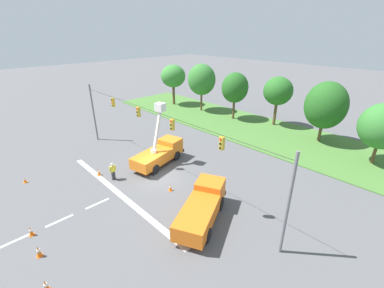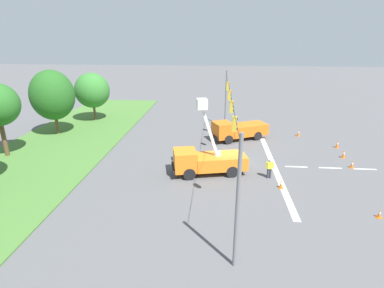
% 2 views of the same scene
% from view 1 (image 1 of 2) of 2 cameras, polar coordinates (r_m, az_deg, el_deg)
% --- Properties ---
extents(ground_plane, '(200.00, 200.00, 0.00)m').
position_cam_1_polar(ground_plane, '(25.60, -7.57, -7.13)').
color(ground_plane, '#565659').
extents(grass_verge, '(56.00, 12.00, 0.10)m').
position_cam_1_polar(grass_verge, '(37.88, 14.68, 2.95)').
color(grass_verge, '#477533').
rests_on(grass_verge, ground).
extents(lane_markings, '(17.60, 15.25, 0.01)m').
position_cam_1_polar(lane_markings, '(23.29, -19.08, -11.86)').
color(lane_markings, silver).
rests_on(lane_markings, ground).
extents(signal_gantry, '(26.20, 0.33, 7.20)m').
position_cam_1_polar(signal_gantry, '(23.56, -8.13, 2.43)').
color(signal_gantry, slate).
rests_on(signal_gantry, ground).
extents(tree_far_west, '(4.50, 4.56, 7.42)m').
position_cam_1_polar(tree_far_west, '(49.13, -4.20, 14.78)').
color(tree_far_west, brown).
rests_on(tree_far_west, ground).
extents(tree_west, '(4.82, 4.61, 8.07)m').
position_cam_1_polar(tree_west, '(44.89, 2.16, 14.09)').
color(tree_west, brown).
rests_on(tree_west, ground).
extents(tree_centre, '(4.00, 4.29, 7.35)m').
position_cam_1_polar(tree_centre, '(40.93, 9.53, 12.21)').
color(tree_centre, brown).
rests_on(tree_centre, ground).
extents(tree_east, '(4.15, 4.04, 7.21)m').
position_cam_1_polar(tree_east, '(39.45, 18.58, 11.07)').
color(tree_east, brown).
rests_on(tree_east, ground).
extents(tree_far_east, '(4.96, 4.98, 7.65)m').
position_cam_1_polar(tree_far_east, '(35.52, 27.61, 7.60)').
color(tree_far_east, brown).
rests_on(tree_far_east, ground).
extents(tree_east_end, '(4.52, 4.68, 6.61)m').
position_cam_1_polar(tree_east_end, '(32.33, 36.72, 3.16)').
color(tree_east_end, brown).
rests_on(tree_east_end, ground).
extents(utility_truck_bucket_lift, '(3.57, 6.65, 6.52)m').
position_cam_1_polar(utility_truck_bucket_lift, '(27.40, -7.22, -1.79)').
color(utility_truck_bucket_lift, orange).
rests_on(utility_truck_bucket_lift, ground).
extents(utility_truck_support_near, '(4.82, 6.80, 2.21)m').
position_cam_1_polar(utility_truck_support_near, '(19.61, 2.33, -13.69)').
color(utility_truck_support_near, orange).
rests_on(utility_truck_support_near, ground).
extents(road_worker, '(0.26, 0.65, 1.77)m').
position_cam_1_polar(road_worker, '(25.54, -17.21, -5.58)').
color(road_worker, '#383842').
rests_on(road_worker, ground).
extents(traffic_cone_foreground_right, '(0.36, 0.36, 0.64)m').
position_cam_1_polar(traffic_cone_foreground_right, '(23.25, -4.84, -9.59)').
color(traffic_cone_foreground_right, orange).
rests_on(traffic_cone_foreground_right, ground).
extents(traffic_cone_mid_left, '(0.36, 0.36, 0.81)m').
position_cam_1_polar(traffic_cone_mid_left, '(17.83, -29.76, -25.65)').
color(traffic_cone_mid_left, orange).
rests_on(traffic_cone_mid_left, ground).
extents(traffic_cone_mid_right, '(0.36, 0.36, 0.82)m').
position_cam_1_polar(traffic_cone_mid_right, '(19.97, -30.96, -19.77)').
color(traffic_cone_mid_right, orange).
rests_on(traffic_cone_mid_right, ground).
extents(traffic_cone_near_bucket, '(0.36, 0.36, 0.73)m').
position_cam_1_polar(traffic_cone_near_bucket, '(27.01, -20.03, -5.85)').
color(traffic_cone_near_bucket, orange).
rests_on(traffic_cone_near_bucket, ground).
extents(traffic_cone_lane_edge_a, '(0.36, 0.36, 0.72)m').
position_cam_1_polar(traffic_cone_lane_edge_a, '(21.90, -32.20, -16.06)').
color(traffic_cone_lane_edge_a, orange).
rests_on(traffic_cone_lane_edge_a, ground).
extents(traffic_cone_lane_edge_b, '(0.36, 0.36, 0.59)m').
position_cam_1_polar(traffic_cone_lane_edge_b, '(28.95, -33.16, -6.68)').
color(traffic_cone_lane_edge_b, orange).
rests_on(traffic_cone_lane_edge_b, ground).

